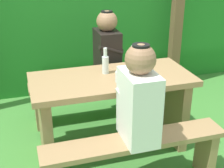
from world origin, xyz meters
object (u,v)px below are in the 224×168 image
object	(u,v)px
person_black_coat	(107,49)
bottle_left	(105,63)
picnic_table	(112,100)
bench_far	(96,91)
bottle_right	(133,64)
drinking_glass	(119,77)
person_white_shirt	(139,98)
bench_near	(135,154)

from	to	relation	value
person_black_coat	bottle_left	xyz separation A→B (m)	(-0.16, -0.49, 0.03)
picnic_table	bench_far	bearing A→B (deg)	90.00
person_black_coat	bottle_right	world-z (taller)	person_black_coat
drinking_glass	person_white_shirt	bearing A→B (deg)	-91.10
bench_near	drinking_glass	bearing A→B (deg)	86.79
bench_far	drinking_glass	bearing A→B (deg)	-87.93
picnic_table	person_white_shirt	bearing A→B (deg)	-88.32
picnic_table	bottle_right	bearing A→B (deg)	-9.75
person_white_shirt	bottle_right	distance (m)	0.58
bench_far	bottle_left	size ratio (longest dim) A/B	6.03
person_black_coat	bottle_left	distance (m)	0.51
person_white_shirt	person_black_coat	size ratio (longest dim) A/B	1.00
bench_far	bottle_right	size ratio (longest dim) A/B	5.24
bottle_right	person_black_coat	bearing A→B (deg)	94.69
person_black_coat	bench_far	bearing A→B (deg)	178.49
bench_near	drinking_glass	distance (m)	0.64
bench_near	person_white_shirt	world-z (taller)	person_white_shirt
picnic_table	bench_far	size ratio (longest dim) A/B	1.00
bench_near	bottle_left	size ratio (longest dim) A/B	6.03
bench_far	picnic_table	bearing A→B (deg)	-90.00
person_white_shirt	bottle_left	distance (m)	0.68
picnic_table	person_white_shirt	xyz separation A→B (m)	(0.02, -0.58, 0.30)
bench_far	bottle_right	xyz separation A→B (m)	(0.18, -0.62, 0.50)
picnic_table	bottle_right	distance (m)	0.38
bench_near	person_black_coat	world-z (taller)	person_black_coat
bottle_right	picnic_table	bearing A→B (deg)	170.25
bench_near	person_white_shirt	size ratio (longest dim) A/B	1.95
bench_far	person_black_coat	xyz separation A→B (m)	(0.13, -0.00, 0.46)
picnic_table	bench_near	bearing A→B (deg)	-90.00
bench_near	drinking_glass	world-z (taller)	drinking_glass
bench_near	bottle_left	xyz separation A→B (m)	(-0.03, 0.68, 0.49)
bench_near	bench_far	size ratio (longest dim) A/B	1.00
picnic_table	bottle_right	size ratio (longest dim) A/B	5.24
picnic_table	drinking_glass	size ratio (longest dim) A/B	15.51
bench_far	person_white_shirt	xyz separation A→B (m)	(0.02, -1.17, 0.46)
person_black_coat	bottle_right	bearing A→B (deg)	-85.31
bottle_left	bottle_right	world-z (taller)	bottle_right
bottle_left	person_white_shirt	bearing A→B (deg)	-85.85
picnic_table	person_black_coat	distance (m)	0.67
drinking_glass	bottle_left	bearing A→B (deg)	104.71
picnic_table	bottle_left	bearing A→B (deg)	108.84
bench_near	drinking_glass	xyz separation A→B (m)	(0.03, 0.46, 0.44)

